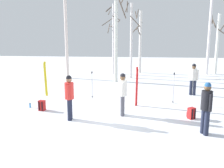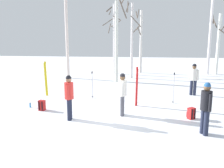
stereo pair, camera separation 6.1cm
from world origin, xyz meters
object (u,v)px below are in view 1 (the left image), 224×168
(birch_tree_3, at_px, (132,39))
(ski_poles_1, at_px, (92,84))
(birch_tree_2, at_px, (116,26))
(birch_tree_4, at_px, (140,41))
(person_4, at_px, (123,92))
(backpack_0, at_px, (191,113))
(ski_poles_0, at_px, (174,87))
(backpack_1, at_px, (42,106))
(ski_pair_planted_1, at_px, (46,79))
(birch_tree_6, at_px, (217,42))
(person_1, at_px, (193,77))
(person_3, at_px, (69,95))
(birch_tree_5, at_px, (210,26))
(ski_pair_planted_0, at_px, (137,87))
(water_bottle_0, at_px, (30,105))
(person_2, at_px, (206,105))
(birch_tree_1, at_px, (113,38))
(birch_tree_0, at_px, (66,26))

(birch_tree_3, bearing_deg, ski_poles_1, -105.14)
(ski_poles_1, relative_size, birch_tree_2, 0.19)
(birch_tree_3, bearing_deg, birch_tree_4, 77.62)
(person_4, bearing_deg, backpack_0, -2.19)
(birch_tree_4, bearing_deg, backpack_0, -80.58)
(birch_tree_2, bearing_deg, ski_poles_0, -58.87)
(birch_tree_2, height_order, birch_tree_4, birch_tree_2)
(backpack_1, bearing_deg, ski_pair_planted_1, 108.08)
(ski_poles_0, height_order, birch_tree_6, birch_tree_6)
(birch_tree_3, bearing_deg, ski_poles_0, -72.26)
(person_1, distance_m, birch_tree_4, 8.85)
(person_3, relative_size, backpack_1, 3.90)
(birch_tree_5, bearing_deg, ski_pair_planted_0, -119.63)
(ski_poles_1, relative_size, birch_tree_4, 0.26)
(water_bottle_0, bearing_deg, ski_poles_1, 39.39)
(birch_tree_2, bearing_deg, ski_poles_1, -98.89)
(birch_tree_2, bearing_deg, birch_tree_3, 58.86)
(person_2, bearing_deg, birch_tree_5, 74.92)
(backpack_0, distance_m, birch_tree_4, 12.59)
(ski_poles_0, relative_size, birch_tree_2, 0.20)
(ski_pair_planted_1, distance_m, water_bottle_0, 2.36)
(backpack_0, relative_size, birch_tree_3, 0.08)
(ski_pair_planted_0, bearing_deg, birch_tree_1, 102.55)
(ski_pair_planted_1, distance_m, backpack_0, 7.61)
(backpack_0, bearing_deg, birch_tree_6, 69.72)
(birch_tree_0, bearing_deg, birch_tree_4, 32.80)
(backpack_0, bearing_deg, birch_tree_1, 110.88)
(ski_pair_planted_0, xyz_separation_m, ski_poles_0, (1.73, 0.59, -0.10))
(person_1, relative_size, person_2, 1.00)
(backpack_0, height_order, birch_tree_4, birch_tree_4)
(person_4, distance_m, birch_tree_0, 10.23)
(backpack_1, xyz_separation_m, water_bottle_0, (-0.71, 0.34, -0.11))
(birch_tree_2, bearing_deg, water_bottle_0, -115.00)
(person_3, height_order, ski_poles_1, person_3)
(birch_tree_1, bearing_deg, person_2, -70.96)
(birch_tree_5, bearing_deg, ski_poles_1, -131.76)
(birch_tree_0, xyz_separation_m, birch_tree_3, (4.87, 0.62, -0.95))
(person_3, bearing_deg, water_bottle_0, 148.96)
(backpack_0, xyz_separation_m, birch_tree_0, (-7.53, 8.61, 3.72))
(person_1, distance_m, birch_tree_6, 9.00)
(birch_tree_6, bearing_deg, birch_tree_5, -160.00)
(backpack_0, bearing_deg, person_2, -85.85)
(person_2, relative_size, birch_tree_1, 0.29)
(person_2, height_order, birch_tree_4, birch_tree_4)
(person_1, distance_m, backpack_1, 7.96)
(ski_pair_planted_0, xyz_separation_m, birch_tree_1, (-2.14, 9.63, 2.17))
(ski_pair_planted_1, xyz_separation_m, ski_poles_1, (2.56, -0.21, -0.17))
(ski_pair_planted_1, height_order, ski_poles_0, ski_pair_planted_1)
(backpack_1, height_order, birch_tree_2, birch_tree_2)
(ski_pair_planted_0, xyz_separation_m, ski_pair_planted_1, (-4.86, 1.35, 0.03))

